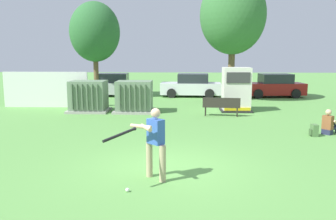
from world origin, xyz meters
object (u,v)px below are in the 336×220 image
(parked_car_right_of_center, at_px, (274,86))
(backpack, at_px, (314,130))
(transformer_west, at_px, (89,97))
(seated_spectator, at_px, (329,124))
(sports_ball, at_px, (127,190))
(batter, at_px, (154,140))
(park_bench, at_px, (221,105))
(generator_enclosure, at_px, (236,90))
(parked_car_leftmost, at_px, (112,86))
(parked_car_left_of_center, at_px, (191,86))
(transformer_mid_west, at_px, (134,97))

(parked_car_right_of_center, bearing_deg, backpack, -97.52)
(transformer_west, bearing_deg, seated_spectator, -24.67)
(seated_spectator, xyz_separation_m, backpack, (-0.69, -0.37, -0.16))
(transformer_west, xyz_separation_m, parked_car_right_of_center, (11.31, 6.81, -0.04))
(sports_ball, xyz_separation_m, parked_car_right_of_center, (7.65, 17.47, 0.71))
(batter, distance_m, parked_car_right_of_center, 18.14)
(park_bench, height_order, sports_ball, park_bench)
(backpack, bearing_deg, sports_ball, -137.75)
(generator_enclosure, xyz_separation_m, parked_car_leftmost, (-7.88, 6.38, -0.38))
(batter, height_order, backpack, batter)
(batter, distance_m, parked_car_leftmost, 17.31)
(generator_enclosure, xyz_separation_m, backpack, (2.02, -5.65, -0.92))
(backpack, bearing_deg, seated_spectator, 28.47)
(seated_spectator, xyz_separation_m, parked_car_left_of_center, (-4.88, 11.57, 0.38))
(sports_ball, bearing_deg, transformer_mid_west, 96.75)
(transformer_west, distance_m, backpack, 11.03)
(seated_spectator, bearing_deg, parked_car_leftmost, 132.22)
(batter, height_order, parked_car_leftmost, batter)
(park_bench, height_order, batter, batter)
(park_bench, xyz_separation_m, parked_car_leftmost, (-6.94, 7.95, 0.22))
(park_bench, relative_size, parked_car_left_of_center, 0.43)
(parked_car_left_of_center, bearing_deg, generator_enclosure, -70.91)
(transformer_mid_west, bearing_deg, seated_spectator, -30.64)
(sports_ball, relative_size, seated_spectator, 0.09)
(backpack, bearing_deg, generator_enclosure, 109.62)
(batter, relative_size, sports_ball, 19.33)
(transformer_mid_west, distance_m, backpack, 8.95)
(transformer_mid_west, height_order, batter, batter)
(park_bench, bearing_deg, sports_ball, -108.00)
(parked_car_right_of_center, bearing_deg, batter, -113.11)
(sports_ball, height_order, parked_car_leftmost, parked_car_leftmost)
(park_bench, relative_size, backpack, 4.17)
(generator_enclosure, height_order, sports_ball, generator_enclosure)
(generator_enclosure, bearing_deg, park_bench, -120.77)
(transformer_mid_west, xyz_separation_m, parked_car_leftmost, (-2.57, 6.91, -0.04))
(park_bench, bearing_deg, backpack, -54.13)
(transformer_west, relative_size, parked_car_left_of_center, 0.49)
(transformer_mid_west, height_order, generator_enclosure, generator_enclosure)
(batter, xyz_separation_m, backpack, (5.54, 4.72, -0.76))
(parked_car_leftmost, bearing_deg, sports_ball, -77.70)
(backpack, distance_m, parked_car_right_of_center, 12.08)
(transformer_mid_west, relative_size, seated_spectator, 2.18)
(sports_ball, bearing_deg, transformer_west, 108.95)
(parked_car_right_of_center, bearing_deg, parked_car_leftmost, 179.67)
(generator_enclosure, xyz_separation_m, batter, (-3.52, -10.37, -0.16))
(seated_spectator, distance_m, parked_car_left_of_center, 12.56)
(generator_enclosure, distance_m, backpack, 6.07)
(seated_spectator, height_order, parked_car_right_of_center, parked_car_right_of_center)
(transformer_west, bearing_deg, parked_car_leftmost, 91.35)
(sports_ball, distance_m, parked_car_leftmost, 17.96)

